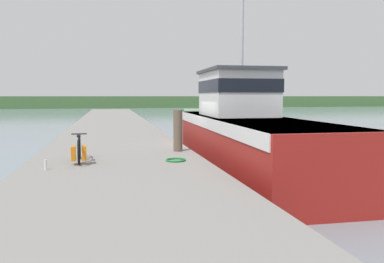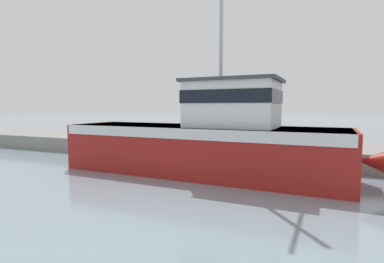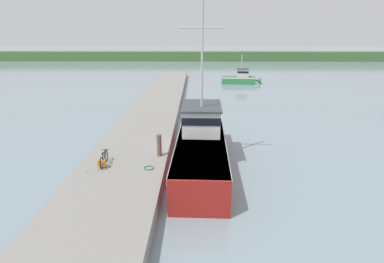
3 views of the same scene
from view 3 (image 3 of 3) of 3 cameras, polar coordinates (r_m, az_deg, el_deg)
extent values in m
plane|color=gray|center=(20.80, -1.06, -5.02)|extent=(320.00, 320.00, 0.00)
cube|color=gray|center=(21.07, -11.14, -3.81)|extent=(5.08, 80.00, 0.85)
cube|color=#426638|center=(96.37, 19.07, 13.40)|extent=(180.00, 5.00, 2.63)
cube|color=maroon|center=(19.12, 1.71, -4.06)|extent=(3.29, 11.37, 1.94)
cone|color=maroon|center=(25.39, 1.95, 1.72)|extent=(1.90, 2.09, 1.84)
cube|color=white|center=(18.83, 1.73, -1.88)|extent=(3.34, 11.15, 0.39)
cube|color=white|center=(19.85, 1.82, 2.36)|extent=(2.46, 3.34, 1.69)
cube|color=black|center=(19.77, 1.83, 3.18)|extent=(2.50, 3.40, 0.47)
cube|color=#3D4247|center=(19.61, 1.85, 4.91)|extent=(2.65, 3.60, 0.12)
cylinder|color=#B2B2B7|center=(18.62, 1.93, 14.26)|extent=(0.14, 0.14, 6.35)
cylinder|color=#B2B2B7|center=(18.57, 1.99, 19.15)|extent=(2.65, 0.18, 0.10)
cube|color=#337F47|center=(51.29, 8.81, 9.64)|extent=(5.62, 2.40, 1.15)
cone|color=#337F47|center=(51.58, 12.44, 9.48)|extent=(1.07, 1.16, 1.09)
cube|color=beige|center=(51.22, 8.83, 10.15)|extent=(5.51, 2.43, 0.23)
cube|color=beige|center=(51.17, 9.65, 10.92)|extent=(1.87, 1.71, 1.23)
cube|color=black|center=(51.14, 9.67, 11.16)|extent=(1.91, 1.74, 0.34)
cube|color=#3D4247|center=(51.08, 9.69, 11.67)|extent=(2.02, 1.85, 0.12)
cylinder|color=#B2B2B7|center=(50.94, 9.46, 13.00)|extent=(0.14, 0.14, 2.23)
cylinder|color=#B2B2B7|center=(50.89, 9.50, 13.62)|extent=(0.24, 1.77, 0.10)
torus|color=black|center=(17.89, -16.83, -5.74)|extent=(0.09, 0.70, 0.70)
torus|color=black|center=(18.86, -16.06, -4.39)|extent=(0.09, 0.70, 0.70)
cylinder|color=#232833|center=(18.08, -16.68, -5.73)|extent=(0.06, 0.37, 0.19)
cylinder|color=#232833|center=(18.21, -16.56, -4.91)|extent=(0.04, 0.15, 0.53)
cylinder|color=#232833|center=(18.02, -16.71, -4.90)|extent=(0.06, 0.49, 0.39)
cylinder|color=#232833|center=(18.46, -16.36, -4.59)|extent=(0.07, 0.69, 0.53)
cylinder|color=#232833|center=(18.41, -16.39, -3.78)|extent=(0.07, 0.56, 0.05)
cylinder|color=#232833|center=(18.76, -16.13, -3.94)|extent=(0.04, 0.10, 0.35)
cylinder|color=#232833|center=(18.65, -16.21, -3.34)|extent=(0.44, 0.06, 0.04)
cube|color=black|center=(18.12, -16.63, -4.04)|extent=(0.11, 0.25, 0.05)
cube|color=orange|center=(17.98, -17.22, -5.77)|extent=(0.14, 0.33, 0.38)
cube|color=orange|center=(17.91, -16.35, -5.78)|extent=(0.14, 0.33, 0.38)
cylinder|color=brown|center=(18.83, -6.27, -2.63)|extent=(0.30, 0.30, 1.39)
torus|color=#197A2D|center=(17.46, -8.23, -6.86)|extent=(0.58, 0.58, 0.06)
cylinder|color=silver|center=(17.79, -19.65, -6.96)|extent=(0.06, 0.06, 0.26)
camera|label=1|loc=(8.81, -33.90, -24.60)|focal=35.00mm
camera|label=2|loc=(25.54, 27.51, 3.74)|focal=28.00mm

